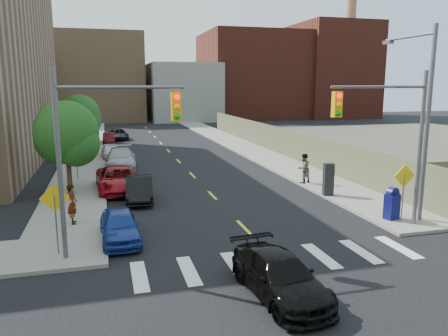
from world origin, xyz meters
TOP-DOWN VIEW (x-y plane):
  - ground at (0.00, 0.00)m, footprint 160.00×160.00m
  - sidewalk_nw at (-7.75, 41.50)m, footprint 3.50×73.00m
  - sidewalk_ne at (7.75, 41.50)m, footprint 3.50×73.00m
  - fence_north at (9.60, 28.00)m, footprint 0.12×44.00m
  - gravel_lot at (28.00, 30.00)m, footprint 36.00×42.00m
  - bg_bldg_west at (-22.00, 70.00)m, footprint 14.00×18.00m
  - bg_bldg_midwest at (-6.00, 72.00)m, footprint 14.00×16.00m
  - bg_bldg_center at (8.00, 70.00)m, footprint 12.00×16.00m
  - bg_bldg_east at (22.00, 72.00)m, footprint 18.00×18.00m
  - bg_bldg_fareast at (38.00, 70.00)m, footprint 14.00×16.00m
  - smokestack at (42.00, 70.00)m, footprint 1.80×1.80m
  - signal_nw at (-5.98, 6.00)m, footprint 4.59×0.30m
  - signal_ne at (5.98, 6.00)m, footprint 4.59×0.30m
  - streetlight_ne at (8.20, 6.90)m, footprint 0.25×3.70m
  - warn_sign_nw at (-7.80, 6.50)m, footprint 1.06×0.06m
  - warn_sign_ne at (7.20, 6.50)m, footprint 1.06×0.06m
  - warn_sign_midwest at (-7.80, 20.00)m, footprint 1.06×0.06m
  - tree_west_near at (-8.00, 16.05)m, footprint 3.66×3.64m
  - tree_west_far at (-8.00, 31.05)m, footprint 3.66×3.64m
  - parked_car_blue at (-5.50, 7.65)m, footprint 1.69×3.88m
  - parked_car_black at (-4.20, 13.97)m, footprint 1.69×4.16m
  - parked_car_red at (-5.28, 16.52)m, footprint 2.70×5.38m
  - parked_car_silver at (-4.84, 23.98)m, footprint 2.44×5.52m
  - parked_car_white at (-5.50, 29.06)m, footprint 1.77×3.92m
  - parked_car_maroon at (-5.50, 38.79)m, footprint 1.41×3.73m
  - parked_car_grey at (-4.41, 42.53)m, footprint 2.44×4.57m
  - black_sedan at (-0.94, 1.47)m, footprint 2.25×4.64m
  - mailbox at (6.96, 6.90)m, footprint 0.73×0.63m
  - payphone at (6.30, 11.81)m, footprint 0.62×0.54m
  - pedestrian_west at (-7.47, 10.15)m, footprint 0.52×0.72m
  - pedestrian_east at (6.30, 15.05)m, footprint 1.10×0.96m

SIDE VIEW (x-z plane):
  - ground at x=0.00m, z-range 0.00..0.00m
  - gravel_lot at x=28.00m, z-range 0.00..0.06m
  - sidewalk_nw at x=-7.75m, z-range 0.00..0.15m
  - sidewalk_ne at x=7.75m, z-range 0.00..0.15m
  - parked_car_maroon at x=-5.50m, z-range 0.00..1.22m
  - parked_car_grey at x=-4.41m, z-range 0.00..1.22m
  - black_sedan at x=-0.94m, z-range 0.00..1.30m
  - parked_car_blue at x=-5.50m, z-range 0.00..1.30m
  - parked_car_white at x=-5.50m, z-range 0.00..1.31m
  - parked_car_black at x=-4.20m, z-range 0.00..1.34m
  - parked_car_red at x=-5.28m, z-range 0.00..1.46m
  - parked_car_silver at x=-4.84m, z-range 0.00..1.57m
  - mailbox at x=6.96m, z-range 0.13..1.67m
  - pedestrian_west at x=-7.47m, z-range 0.15..1.98m
  - payphone at x=6.30m, z-range 0.15..2.00m
  - pedestrian_east at x=6.30m, z-range 0.15..2.05m
  - fence_north at x=9.60m, z-range 0.00..2.50m
  - warn_sign_nw at x=-7.80m, z-range 0.58..3.41m
  - warn_sign_ne at x=7.20m, z-range 0.58..3.41m
  - warn_sign_midwest at x=-7.80m, z-range 0.58..3.41m
  - tree_west_near at x=-8.00m, z-range 0.72..6.24m
  - tree_west_far at x=-8.00m, z-range 0.72..6.24m
  - signal_nw at x=-5.98m, z-range 1.03..8.03m
  - signal_ne at x=5.98m, z-range 1.03..8.03m
  - bg_bldg_center at x=8.00m, z-range 0.00..10.00m
  - streetlight_ne at x=8.20m, z-range 0.72..9.72m
  - bg_bldg_west at x=-22.00m, z-range 0.00..12.00m
  - bg_bldg_midwest at x=-6.00m, z-range 0.00..15.00m
  - bg_bldg_east at x=22.00m, z-range 0.00..16.00m
  - bg_bldg_fareast at x=38.00m, z-range 0.00..18.00m
  - smokestack at x=42.00m, z-range 0.00..28.00m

